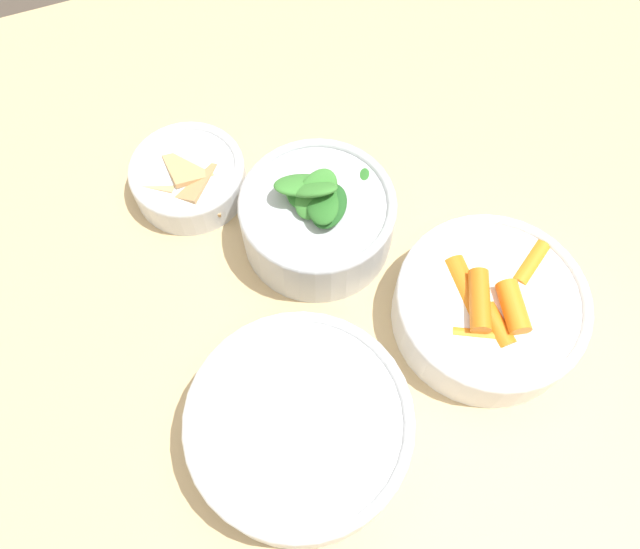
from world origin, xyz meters
TOP-DOWN VIEW (x-y plane):
  - ground_plane at (0.00, 0.00)m, footprint 10.00×10.00m
  - dining_table at (0.00, 0.00)m, footprint 1.28×1.06m
  - bowl_carrots at (-0.24, 0.06)m, footprint 0.18×0.18m
  - bowl_greens at (-0.12, -0.08)m, footprint 0.15×0.15m
  - bowl_beans_hotdog at (-0.03, 0.11)m, footprint 0.19×0.19m
  - bowl_cookies at (-0.02, -0.19)m, footprint 0.12×0.12m

SIDE VIEW (x-z plane):
  - ground_plane at x=0.00m, z-range 0.00..0.00m
  - dining_table at x=0.00m, z-range 0.28..1.03m
  - bowl_cookies at x=-0.02m, z-range 0.75..0.80m
  - bowl_carrots at x=-0.24m, z-range 0.75..0.81m
  - bowl_beans_hotdog at x=-0.03m, z-range 0.75..0.81m
  - bowl_greens at x=-0.12m, z-range 0.74..0.85m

